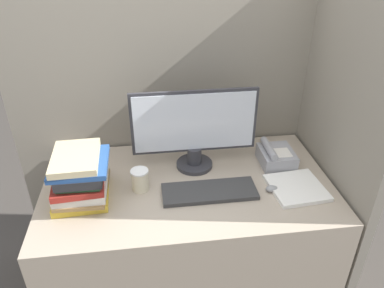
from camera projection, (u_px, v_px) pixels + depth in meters
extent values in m
cube|color=gray|center=(178.00, 118.00, 2.07)|extent=(1.76, 0.04, 1.76)
cube|color=gray|center=(333.00, 145.00, 1.81)|extent=(0.04, 0.83, 1.76)
cube|color=tan|center=(188.00, 240.00, 1.96)|extent=(1.36, 0.77, 0.75)
cylinder|color=#333338|center=(194.00, 164.00, 1.89)|extent=(0.18, 0.18, 0.02)
cylinder|color=#333338|center=(194.00, 155.00, 1.87)|extent=(0.07, 0.07, 0.08)
cube|color=#333338|center=(194.00, 122.00, 1.78)|extent=(0.61, 0.02, 0.32)
cube|color=silver|center=(195.00, 122.00, 1.77)|extent=(0.58, 0.01, 0.29)
cube|color=#333333|center=(209.00, 191.00, 1.70)|extent=(0.43, 0.16, 0.02)
ellipsoid|color=gray|center=(272.00, 189.00, 1.71)|extent=(0.06, 0.04, 0.03)
cylinder|color=beige|center=(140.00, 181.00, 1.71)|extent=(0.08, 0.08, 0.10)
cylinder|color=white|center=(139.00, 171.00, 1.68)|extent=(0.08, 0.08, 0.01)
cube|color=gold|center=(82.00, 193.00, 1.68)|extent=(0.25, 0.27, 0.04)
cube|color=olive|center=(83.00, 189.00, 1.66)|extent=(0.22, 0.29, 0.02)
cube|color=silver|center=(82.00, 183.00, 1.65)|extent=(0.22, 0.28, 0.04)
cube|color=maroon|center=(79.00, 178.00, 1.63)|extent=(0.23, 0.31, 0.03)
cube|color=#38723F|center=(82.00, 173.00, 1.62)|extent=(0.19, 0.26, 0.02)
cube|color=#262628|center=(82.00, 167.00, 1.61)|extent=(0.19, 0.29, 0.04)
cube|color=#264C8C|center=(79.00, 163.00, 1.57)|extent=(0.24, 0.25, 0.02)
cube|color=#C6B78C|center=(75.00, 158.00, 1.56)|extent=(0.20, 0.27, 0.03)
cube|color=#99999E|center=(276.00, 157.00, 1.90)|extent=(0.16, 0.19, 0.08)
cube|color=white|center=(283.00, 153.00, 1.86)|extent=(0.07, 0.08, 0.00)
cylinder|color=#99999E|center=(269.00, 148.00, 1.87)|extent=(0.04, 0.18, 0.04)
cube|color=white|center=(297.00, 188.00, 1.73)|extent=(0.26, 0.26, 0.02)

